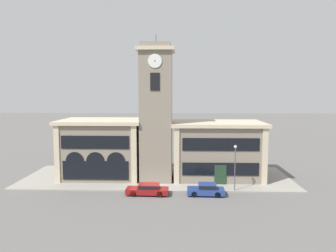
{
  "coord_description": "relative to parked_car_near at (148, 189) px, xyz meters",
  "views": [
    {
      "loc": [
        2.9,
        -38.22,
        11.88
      ],
      "look_at": [
        1.64,
        3.03,
        7.65
      ],
      "focal_mm": 35.0,
      "sensor_mm": 36.0,
      "label": 1
    }
  ],
  "objects": [
    {
      "name": "street_lamp",
      "position": [
        10.32,
        1.61,
        3.08
      ],
      "size": [
        0.36,
        0.36,
        5.49
      ],
      "color": "#4C4C51",
      "rests_on": "sidewalk_kerb"
    },
    {
      "name": "town_hall_left_wing",
      "position": [
        -7.17,
        8.15,
        3.39
      ],
      "size": [
        11.41,
        8.63,
        8.12
      ],
      "color": "gray",
      "rests_on": "ground_plane"
    },
    {
      "name": "fire_hydrant",
      "position": [
        6.73,
        1.69,
        -0.13
      ],
      "size": [
        0.22,
        0.22,
        0.87
      ],
      "color": "red",
      "rests_on": "sidewalk_kerb"
    },
    {
      "name": "clock_tower",
      "position": [
        0.58,
        6.32,
        8.46
      ],
      "size": [
        4.89,
        4.89,
        19.42
      ],
      "color": "gray",
      "rests_on": "ground_plane"
    },
    {
      "name": "sidewalk_kerb",
      "position": [
        0.58,
        7.68,
        -0.62
      ],
      "size": [
        36.6,
        12.96,
        0.15
      ],
      "color": "gray",
      "rests_on": "ground_plane"
    },
    {
      "name": "ground_plane",
      "position": [
        0.58,
        1.2,
        -0.69
      ],
      "size": [
        300.0,
        300.0,
        0.0
      ],
      "primitive_type": "plane",
      "color": "#605E5B"
    },
    {
      "name": "parked_car_mid",
      "position": [
        6.78,
        0.0,
        0.03
      ],
      "size": [
        4.33,
        1.97,
        1.39
      ],
      "rotation": [
        0.0,
        0.0,
        3.1
      ],
      "color": "navy",
      "rests_on": "ground_plane"
    },
    {
      "name": "town_hall_right_wing",
      "position": [
        8.93,
        8.16,
        3.26
      ],
      "size": [
        12.61,
        8.63,
        7.85
      ],
      "color": "gray",
      "rests_on": "ground_plane"
    },
    {
      "name": "parked_car_near",
      "position": [
        0.0,
        0.0,
        0.0
      ],
      "size": [
        4.95,
        2.01,
        1.31
      ],
      "rotation": [
        0.0,
        0.0,
        3.1
      ],
      "color": "maroon",
      "rests_on": "ground_plane"
    }
  ]
}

